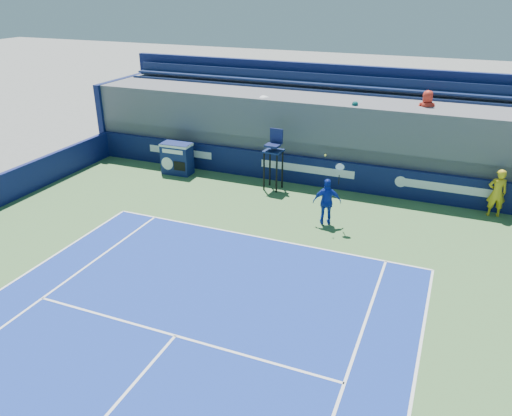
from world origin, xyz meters
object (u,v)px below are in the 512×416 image
at_px(match_clock, 177,158).
at_px(tennis_player, 327,202).
at_px(umpire_chair, 274,153).
at_px(ball_person, 497,193).

xyz_separation_m(match_clock, tennis_player, (7.41, -2.44, 0.11)).
height_order(match_clock, umpire_chair, umpire_chair).
bearing_deg(match_clock, ball_person, 2.26).
height_order(umpire_chair, tennis_player, tennis_player).
relative_size(match_clock, tennis_player, 0.54).
xyz_separation_m(match_clock, umpire_chair, (4.54, -0.06, 0.79)).
bearing_deg(umpire_chair, tennis_player, -39.79).
relative_size(match_clock, umpire_chair, 0.56).
distance_m(ball_person, umpire_chair, 8.34).
bearing_deg(ball_person, tennis_player, 17.51).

